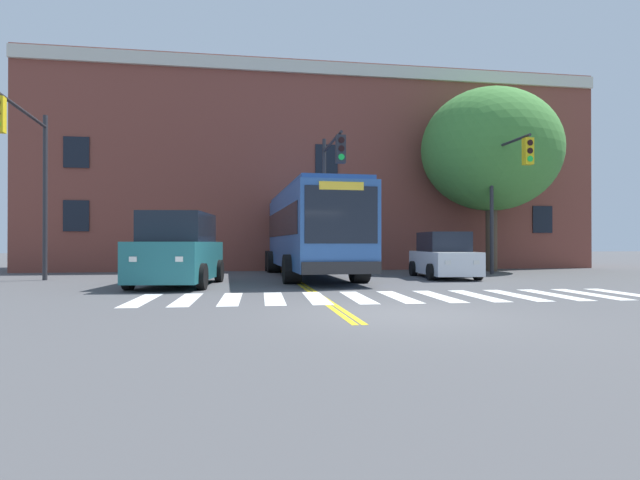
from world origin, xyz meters
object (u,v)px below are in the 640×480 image
Objects in this scene: car_teal_near_lane at (178,251)px; traffic_light_far_corner at (28,160)px; city_bus at (308,230)px; traffic_light_overhead at (330,179)px; traffic_light_near_corner at (506,181)px; car_white_far_lane at (443,257)px; street_tree_curbside_large at (491,150)px.

traffic_light_far_corner is at bearing 164.77° from car_teal_near_lane.
city_bus is at bearing 39.60° from car_teal_near_lane.
traffic_light_far_corner is 1.02× the size of traffic_light_overhead.
car_teal_near_lane is 0.86× the size of traffic_light_near_corner.
traffic_light_far_corner reaches higher than car_white_far_lane.
city_bus is at bearing 157.95° from traffic_light_overhead.
car_white_far_lane is 5.36m from traffic_light_overhead.
traffic_light_near_corner is at bearing 4.40° from traffic_light_far_corner.
city_bus is 10.03m from street_tree_curbside_large.
traffic_light_near_corner is 0.98× the size of traffic_light_overhead.
street_tree_curbside_large is (13.64, 5.88, 4.65)m from car_teal_near_lane.
traffic_light_near_corner is at bearing 12.01° from car_teal_near_lane.
city_bus is at bearing 159.92° from car_white_far_lane.
city_bus reaches higher than car_teal_near_lane.
car_teal_near_lane is 0.82× the size of traffic_light_far_corner.
street_tree_curbside_large reaches higher than traffic_light_near_corner.
car_teal_near_lane is 0.56× the size of street_tree_curbside_large.
traffic_light_near_corner reaches higher than city_bus.
city_bus is 10.07m from traffic_light_far_corner.
city_bus is 1.37× the size of street_tree_curbside_large.
traffic_light_far_corner is 0.69× the size of street_tree_curbside_large.
traffic_light_near_corner reaches higher than car_teal_near_lane.
car_teal_near_lane reaches higher than car_white_far_lane.
car_white_far_lane is at bearing -20.08° from city_bus.
traffic_light_overhead is at bearing 11.71° from traffic_light_far_corner.
city_bus reaches higher than car_white_far_lane.
traffic_light_far_corner reaches higher than car_teal_near_lane.
city_bus is 2.03× the size of traffic_light_overhead.
traffic_light_far_corner is (-4.89, 1.33, 2.96)m from car_teal_near_lane.
traffic_light_overhead is (5.47, 3.48, 2.80)m from car_teal_near_lane.
traffic_light_overhead reaches higher than car_teal_near_lane.
car_teal_near_lane is 1.18× the size of car_white_far_lane.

